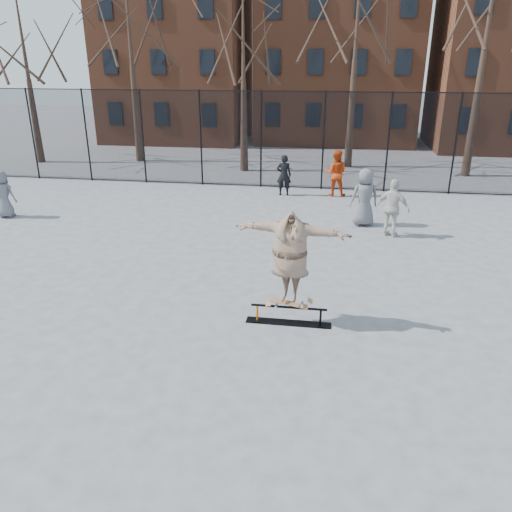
% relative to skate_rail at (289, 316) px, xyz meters
% --- Properties ---
extents(ground, '(100.00, 100.00, 0.00)m').
position_rel_skate_rail_xyz_m(ground, '(-0.95, -1.20, -0.15)').
color(ground, '#5B5C60').
extents(skate_rail, '(1.78, 0.27, 0.39)m').
position_rel_skate_rail_xyz_m(skate_rail, '(0.00, 0.00, 0.00)').
color(skate_rail, black).
rests_on(skate_rail, ground).
extents(skateboard, '(0.84, 0.20, 0.10)m').
position_rel_skate_rail_xyz_m(skateboard, '(0.01, 0.00, 0.29)').
color(skateboard, '#9C6D3E').
rests_on(skateboard, skate_rail).
extents(skater, '(2.40, 0.91, 1.90)m').
position_rel_skate_rail_xyz_m(skater, '(0.01, 0.00, 1.29)').
color(skater, '#493687').
rests_on(skater, skateboard).
extents(bystander_grey, '(0.80, 0.53, 1.63)m').
position_rel_skate_rail_xyz_m(bystander_grey, '(-10.47, 6.00, 0.66)').
color(bystander_grey, '#5C5D61').
rests_on(bystander_grey, ground).
extents(bystander_black, '(0.62, 0.42, 1.64)m').
position_rel_skate_rail_xyz_m(bystander_black, '(-1.23, 10.55, 0.66)').
color(bystander_black, black).
rests_on(bystander_black, ground).
extents(bystander_red, '(0.92, 0.73, 1.84)m').
position_rel_skate_rail_xyz_m(bystander_red, '(0.82, 10.80, 0.76)').
color(bystander_red, '#BB3710').
rests_on(bystander_red, ground).
extents(bystander_white, '(1.14, 0.87, 1.80)m').
position_rel_skate_rail_xyz_m(bystander_white, '(2.60, 6.02, 0.75)').
color(bystander_white, beige).
rests_on(bystander_white, ground).
extents(bystander_extra, '(1.05, 0.82, 1.90)m').
position_rel_skate_rail_xyz_m(bystander_extra, '(1.79, 7.03, 0.80)').
color(bystander_extra, '#5E5D62').
rests_on(bystander_extra, ground).
extents(fence, '(34.03, 0.07, 4.00)m').
position_rel_skate_rail_xyz_m(fence, '(-0.97, 11.80, 1.90)').
color(fence, black).
rests_on(fence, ground).
extents(tree_row, '(33.66, 7.46, 10.67)m').
position_rel_skate_rail_xyz_m(tree_row, '(-1.20, 15.95, 7.20)').
color(tree_row, black).
rests_on(tree_row, ground).
extents(rowhouses, '(29.00, 7.00, 13.00)m').
position_rel_skate_rail_xyz_m(rowhouses, '(-0.23, 24.80, 5.91)').
color(rowhouses, brown).
rests_on(rowhouses, ground).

